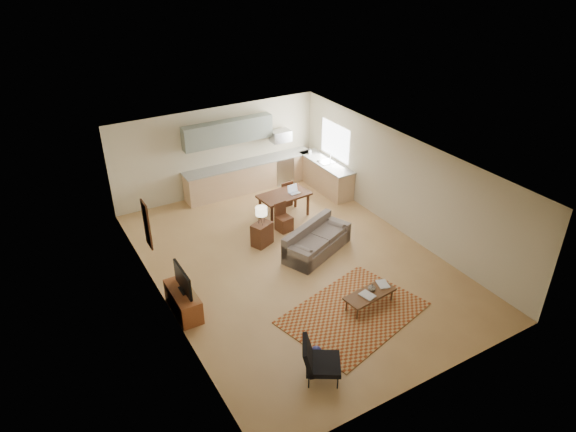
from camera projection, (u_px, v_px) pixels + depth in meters
room at (294, 214)px, 12.01m from camera, size 9.00×9.00×9.00m
kitchen_counter_back at (250, 176)px, 15.99m from camera, size 4.26×0.64×0.92m
kitchen_counter_right at (326, 176)px, 15.99m from camera, size 0.64×2.26×0.92m
kitchen_range at (281, 169)px, 16.48m from camera, size 0.62×0.62×0.90m
kitchen_microwave at (281, 136)px, 15.95m from camera, size 0.62×0.40×0.35m
upper_cabinets at (228, 132)px, 15.11m from camera, size 2.80×0.34×0.70m
window_right at (335, 141)px, 15.59m from camera, size 0.02×1.40×1.05m
wall_art_left at (147, 225)px, 11.18m from camera, size 0.06×0.42×1.10m
triptych at (214, 139)px, 15.14m from camera, size 1.70×0.04×0.50m
rug at (353, 313)px, 10.96m from camera, size 3.32×2.68×0.02m
sofa at (317, 240)px, 12.88m from camera, size 2.23×1.62×0.71m
coffee_table at (369, 300)px, 11.10m from camera, size 1.23×0.61×0.36m
book_a at (364, 298)px, 10.85m from camera, size 0.38×0.43×0.03m
book_b at (378, 285)px, 11.24m from camera, size 0.41×0.45×0.02m
vase at (372, 287)px, 11.05m from camera, size 0.19×0.19×0.17m
armchair at (323, 361)px, 9.21m from camera, size 0.99×0.99×0.82m
tv_credenza at (183, 301)px, 10.89m from camera, size 0.45×1.18×0.55m
tv at (183, 280)px, 10.65m from camera, size 0.09×0.91×0.55m
console_table at (262, 234)px, 13.22m from camera, size 0.62×0.53×0.62m
table_lamp at (261, 215)px, 12.95m from camera, size 0.38×0.38×0.49m
dining_table at (284, 205)px, 14.48m from camera, size 1.48×0.93×0.72m
dining_chair_near at (284, 217)px, 13.81m from camera, size 0.43×0.45×0.79m
dining_chair_far at (284, 192)px, 15.11m from camera, size 0.40×0.42×0.80m
laptop at (294, 190)px, 14.30m from camera, size 0.31×0.24×0.23m
soap_bottle at (310, 151)px, 16.27m from camera, size 0.10×0.10×0.19m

